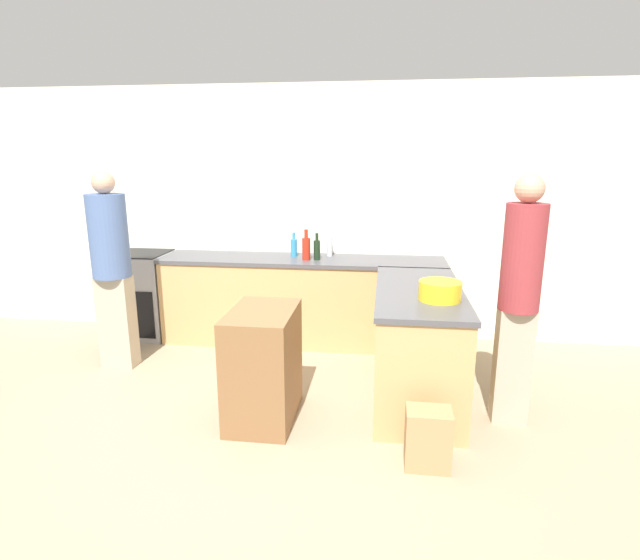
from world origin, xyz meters
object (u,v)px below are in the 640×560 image
Objects in this scene: range_oven at (144,294)px; vinegar_bottle_clear at (330,246)px; person_by_range at (111,264)px; wine_bottle_dark at (317,249)px; hot_sauce_bottle at (306,248)px; dish_soap_bottle at (294,247)px; person_at_peninsula at (520,291)px; paper_bag at (428,438)px; island_table at (263,365)px; mixing_bowl at (440,291)px.

range_oven is 3.24× the size of vinegar_bottle_clear.
range_oven is at bearing -175.79° from vinegar_bottle_clear.
person_by_range reaches higher than vinegar_bottle_clear.
person_by_range is (-1.79, -0.81, -0.03)m from wine_bottle_dark.
range_oven is 2.95× the size of hot_sauce_bottle.
dish_soap_bottle is at bearing -170.98° from vinegar_bottle_clear.
paper_bag is (-0.65, -0.67, -0.83)m from person_at_peninsula.
hot_sauce_bottle reaches higher than paper_bag.
dish_soap_bottle is at bearing 119.78° from paper_bag.
paper_bag is at bearing -24.25° from person_by_range.
range_oven is 1.09× the size of island_table.
range_oven is at bearing 157.93° from person_at_peninsula.
paper_bag is (1.27, -2.22, -0.82)m from dish_soap_bottle.
hot_sauce_bottle is at bearing 25.19° from person_by_range.
hot_sauce_bottle is (0.08, 1.58, 0.62)m from island_table.
range_oven is 2.14m from vinegar_bottle_clear.
paper_bag is (1.19, -0.48, -0.23)m from island_table.
wine_bottle_dark is at bearing 9.75° from hot_sauce_bottle.
range_oven reaches higher than paper_bag.
vinegar_bottle_clear is at bearing 28.26° from person_by_range.
vinegar_bottle_clear is (0.22, 0.23, -0.01)m from hot_sauce_bottle.
vinegar_bottle_clear is (-1.00, 1.56, 0.04)m from mixing_bowl.
dish_soap_bottle is at bearing 32.23° from person_by_range.
hot_sauce_bottle is 0.31m from vinegar_bottle_clear.
wine_bottle_dark is (-0.11, -0.21, -0.00)m from vinegar_bottle_clear.
island_table is 1.93m from vinegar_bottle_clear.
vinegar_bottle_clear is at bearing 46.76° from hot_sauce_bottle.
person_by_range is 3.17m from paper_bag.
hot_sauce_bottle is 0.17× the size of person_at_peninsula.
person_at_peninsula reaches higher than person_by_range.
hot_sauce_bottle is at bearing -46.63° from dish_soap_bottle.
person_at_peninsula is at bearing -38.16° from hot_sauce_bottle.
person_at_peninsula is at bearing -46.19° from vinegar_bottle_clear.
mixing_bowl is at bearing -57.43° from vinegar_bottle_clear.
mixing_bowl is 1.09× the size of vinegar_bottle_clear.
person_by_range is (-1.69, -0.79, -0.05)m from hot_sauce_bottle.
person_at_peninsula is at bearing -40.31° from wine_bottle_dark.
dish_soap_bottle is 0.65× the size of paper_bag.
wine_bottle_dark is (0.19, 1.60, 0.60)m from island_table.
person_by_range is 4.63× the size of paper_bag.
person_by_range is at bearing -147.77° from dish_soap_bottle.
person_by_range is (0.16, -0.87, 0.54)m from range_oven.
dish_soap_bottle is at bearing 141.05° from person_at_peninsula.
person_at_peninsula is at bearing -22.07° from range_oven.
hot_sauce_bottle is 0.17× the size of person_by_range.
mixing_bowl is 1.23× the size of dish_soap_bottle.
person_at_peninsula reaches higher than wine_bottle_dark.
vinegar_bottle_clear is (0.38, 0.06, 0.01)m from dish_soap_bottle.
wine_bottle_dark is at bearing 139.69° from person_at_peninsula.
hot_sauce_bottle reaches higher than island_table.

